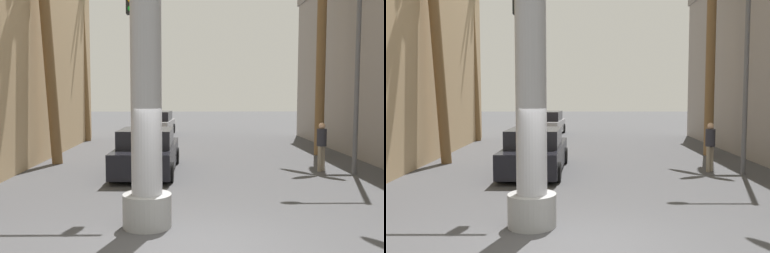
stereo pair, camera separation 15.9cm
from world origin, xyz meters
TOP-DOWN VIEW (x-y plane):
  - ground_plane at (0.00, 10.00)m, footprint 89.08×89.08m
  - street_lamp at (5.30, 7.04)m, footprint 2.33×0.28m
  - traffic_light_mast at (-4.18, 3.89)m, footprint 4.79×0.32m
  - car_lead at (-1.55, 7.47)m, footprint 2.17×5.11m
  - car_far at (-2.01, 20.60)m, footprint 2.17×4.36m
  - palm_tree_mid_left at (-5.47, 9.15)m, footprint 2.81×2.79m
  - palm_tree_mid_right at (5.81, 11.58)m, footprint 2.76×2.91m
  - palm_tree_far_left at (-6.08, 17.28)m, footprint 2.38×2.38m
  - pedestrian_mid_right at (4.65, 7.56)m, footprint 0.48×0.48m

SIDE VIEW (x-z plane):
  - ground_plane at x=0.00m, z-range 0.00..0.00m
  - car_lead at x=-1.55m, z-range -0.08..1.48m
  - car_far at x=-2.01m, z-range -0.05..1.51m
  - pedestrian_mid_right at x=4.65m, z-range 0.15..1.89m
  - traffic_light_mast at x=-4.18m, z-range 1.17..6.93m
  - street_lamp at x=5.30m, z-range 0.74..7.96m
  - palm_tree_mid_right at x=5.81m, z-range 0.66..9.48m
  - palm_tree_far_left at x=-6.08m, z-range 0.67..9.61m
  - palm_tree_mid_left at x=-5.47m, z-range 0.89..10.19m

